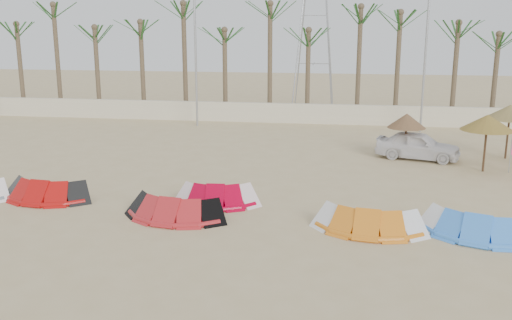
% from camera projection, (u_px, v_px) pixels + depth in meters
% --- Properties ---
extents(ground, '(120.00, 120.00, 0.00)m').
position_uv_depth(ground, '(225.00, 250.00, 16.79)').
color(ground, tan).
rests_on(ground, ground).
extents(boundary_wall, '(60.00, 0.30, 1.30)m').
position_uv_depth(boundary_wall, '(293.00, 113.00, 37.77)').
color(boundary_wall, beige).
rests_on(boundary_wall, ground).
extents(palm_line, '(52.00, 4.00, 7.70)m').
position_uv_depth(palm_line, '(306.00, 23.00, 37.74)').
color(palm_line, brown).
rests_on(palm_line, ground).
extents(lamp_b, '(1.25, 0.14, 11.00)m').
position_uv_depth(lamp_b, '(196.00, 35.00, 35.52)').
color(lamp_b, '#A5A8AD').
rests_on(lamp_b, ground).
extents(lamp_c, '(1.25, 0.14, 11.00)m').
position_uv_depth(lamp_c, '(427.00, 36.00, 33.45)').
color(lamp_c, '#A5A8AD').
rests_on(lamp_c, ground).
extents(pylon, '(3.00, 3.00, 14.00)m').
position_uv_depth(pylon, '(313.00, 110.00, 43.54)').
color(pylon, '#A5A8AD').
rests_on(pylon, ground).
extents(kite_red_left, '(3.61, 1.80, 0.90)m').
position_uv_depth(kite_red_left, '(49.00, 187.00, 21.69)').
color(kite_red_left, '#AE0D0B').
rests_on(kite_red_left, ground).
extents(kite_red_mid, '(3.70, 2.01, 0.90)m').
position_uv_depth(kite_red_mid, '(176.00, 205.00, 19.63)').
color(kite_red_mid, '#B21F22').
rests_on(kite_red_mid, ground).
extents(kite_red_right, '(3.17, 1.71, 0.90)m').
position_uv_depth(kite_red_right, '(218.00, 192.00, 21.07)').
color(kite_red_right, '#AF0020').
rests_on(kite_red_right, ground).
extents(kite_orange, '(3.68, 1.97, 0.90)m').
position_uv_depth(kite_orange, '(368.00, 216.00, 18.45)').
color(kite_orange, orange).
rests_on(kite_orange, ground).
extents(kite_blue, '(3.99, 2.57, 0.90)m').
position_uv_depth(kite_blue, '(477.00, 221.00, 17.98)').
color(kite_blue, '#3883ED').
rests_on(kite_blue, ground).
extents(parasol_left, '(1.86, 1.86, 2.24)m').
position_uv_depth(parasol_left, '(407.00, 121.00, 27.60)').
color(parasol_left, '#4C331E').
rests_on(parasol_left, ground).
extents(parasol_mid, '(2.31, 2.31, 2.58)m').
position_uv_depth(parasol_mid, '(487.00, 123.00, 25.14)').
color(parasol_mid, '#4C331E').
rests_on(parasol_mid, ground).
extents(parasol_right, '(2.31, 2.31, 2.67)m').
position_uv_depth(parasol_right, '(510.00, 112.00, 27.54)').
color(parasol_right, '#4C331E').
rests_on(parasol_right, ground).
extents(car, '(4.28, 2.62, 1.36)m').
position_uv_depth(car, '(418.00, 145.00, 27.80)').
color(car, white).
rests_on(car, ground).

